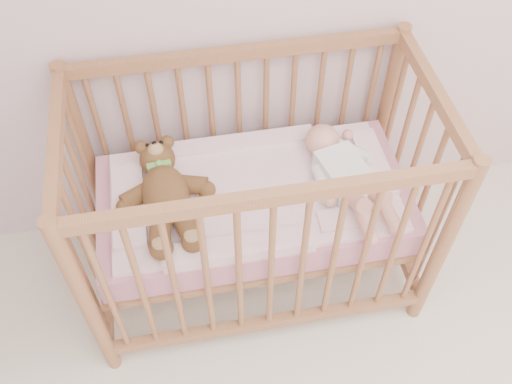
{
  "coord_description": "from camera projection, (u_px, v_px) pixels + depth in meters",
  "views": [
    {
      "loc": [
        -0.58,
        0.22,
        2.29
      ],
      "look_at": [
        -0.34,
        1.55,
        0.62
      ],
      "focal_mm": 40.0,
      "sensor_mm": 36.0,
      "label": 1
    }
  ],
  "objects": [
    {
      "name": "crib",
      "position": [
        254.0,
        201.0,
        2.27
      ],
      "size": [
        1.36,
        0.76,
        1.0
      ],
      "primitive_type": null,
      "color": "#A47345",
      "rests_on": "floor"
    },
    {
      "name": "mattress",
      "position": [
        254.0,
        204.0,
        2.28
      ],
      "size": [
        1.22,
        0.62,
        0.13
      ],
      "primitive_type": "cube",
      "color": "pink",
      "rests_on": "crib"
    },
    {
      "name": "blanket",
      "position": [
        254.0,
        192.0,
        2.22
      ],
      "size": [
        1.1,
        0.58,
        0.06
      ],
      "primitive_type": null,
      "color": "#F3A7B2",
      "rests_on": "mattress"
    },
    {
      "name": "baby",
      "position": [
        344.0,
        171.0,
        2.19
      ],
      "size": [
        0.43,
        0.65,
        0.14
      ],
      "primitive_type": null,
      "rotation": [
        0.0,
        0.0,
        0.24
      ],
      "color": "white",
      "rests_on": "blanket"
    },
    {
      "name": "teddy_bear",
      "position": [
        166.0,
        194.0,
        2.11
      ],
      "size": [
        0.44,
        0.59,
        0.15
      ],
      "primitive_type": null,
      "rotation": [
        0.0,
        0.0,
        0.1
      ],
      "color": "brown",
      "rests_on": "blanket"
    }
  ]
}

